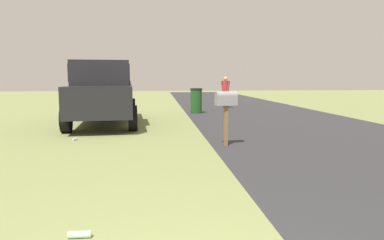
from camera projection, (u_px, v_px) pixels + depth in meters
road_asphalt at (348, 145)px, 8.02m from camera, size 60.00×6.33×0.01m
mailbox at (226, 103)px, 7.89m from camera, size 0.28×0.51×1.26m
pickup_truck at (103, 92)px, 11.47m from camera, size 5.43×2.49×2.09m
trash_bin at (196, 101)px, 15.26m from camera, size 0.53×0.53×1.11m
pedestrian at (225, 90)px, 17.72m from camera, size 0.40×0.42×1.63m
litter_bottle_by_mailbox at (80, 235)px, 3.40m from camera, size 0.07×0.22×0.07m
litter_can_near_hydrant at (75, 139)px, 8.70m from camera, size 0.14×0.13×0.07m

